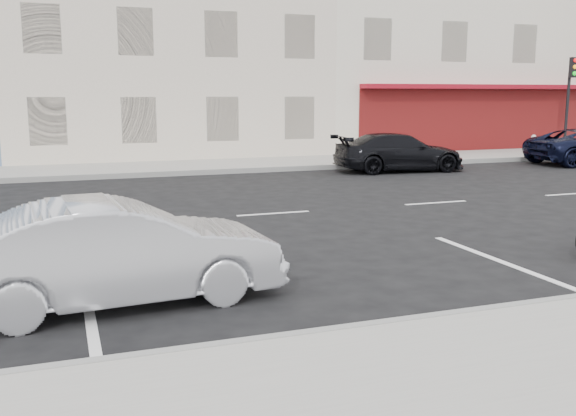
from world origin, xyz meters
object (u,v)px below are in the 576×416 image
object	(u,v)px
fire_hydrant	(533,143)
sedan_silver	(120,253)
traffic_light	(570,92)
car_far	(399,152)

from	to	relation	value
fire_hydrant	sedan_silver	world-z (taller)	sedan_silver
traffic_light	fire_hydrant	size ratio (longest dim) A/B	5.28
fire_hydrant	traffic_light	bearing A→B (deg)	-6.36
traffic_light	sedan_silver	bearing A→B (deg)	-145.10
fire_hydrant	sedan_silver	size ratio (longest dim) A/B	0.19
fire_hydrant	car_far	size ratio (longest dim) A/B	0.17
sedan_silver	traffic_light	bearing A→B (deg)	-59.41
traffic_light	car_far	distance (m)	9.77
traffic_light	sedan_silver	world-z (taller)	traffic_light
sedan_silver	car_far	xyz separation A→B (m)	(9.88, 10.78, -0.01)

